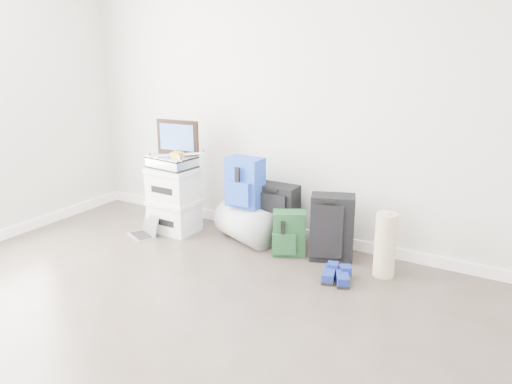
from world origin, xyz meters
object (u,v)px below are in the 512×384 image
Objects in this scene: boxes_stack at (174,200)px; laptop at (145,231)px; duffel_bag at (247,223)px; large_suitcase at (278,215)px; carry_on at (332,228)px; briefcase at (172,162)px.

laptop is at bearing -122.11° from boxes_stack.
boxes_stack is at bearing -147.45° from duffel_bag.
laptop is at bearing -134.41° from duffel_bag.
laptop is at bearing -158.26° from large_suitcase.
carry_on is 1.66× the size of laptop.
large_suitcase is (1.03, 0.23, -0.42)m from briefcase.
boxes_stack is 1.85× the size of laptop.
briefcase is (0.00, 0.00, 0.38)m from boxes_stack.
briefcase is at bearing 163.56° from carry_on.
laptop is (-0.16, -0.26, -0.66)m from briefcase.
duffel_bag is at bearing 10.07° from boxes_stack.
briefcase reaches higher than duffel_bag.
briefcase reaches higher than boxes_stack.
briefcase is 0.72× the size of duffel_bag.
duffel_bag is 0.86m from carry_on.
briefcase is 0.72m from laptop.
briefcase reaches higher than carry_on.
carry_on is at bearing 24.26° from duffel_bag.
boxes_stack reaches higher than laptop.
boxes_stack is at bearing -84.82° from briefcase.
duffel_bag is 0.31m from large_suitcase.
boxes_stack is 1.61m from carry_on.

